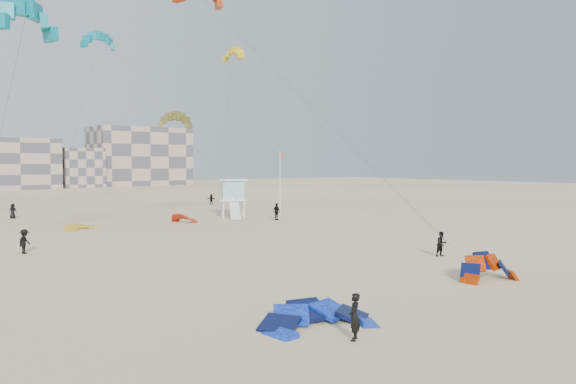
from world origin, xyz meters
TOP-DOWN VIEW (x-y plane):
  - ground at (0.00, 0.00)m, footprint 320.00×320.00m
  - kite_ground_blue at (-0.89, -1.56)m, footprint 5.77×5.96m
  - kite_ground_orange at (11.74, -0.87)m, footprint 4.12×4.08m
  - kite_ground_red_far at (12.77, 35.56)m, footprint 3.86×3.76m
  - kite_ground_yellow at (2.17, 35.97)m, footprint 4.53×4.65m
  - kitesurfer_main at (-1.07, -3.59)m, footprint 0.73×0.70m
  - kitesurfer_b at (16.24, 5.45)m, footprint 0.91×0.77m
  - kitesurfer_c at (-5.52, 23.96)m, footprint 1.23×1.22m
  - kitesurfer_d at (21.85, 31.23)m, footprint 0.55×1.14m
  - kitesurfer_e at (-0.41, 51.10)m, footprint 0.90×0.66m
  - kitesurfer_f at (28.12, 55.85)m, footprint 1.15×1.50m
  - kite_fly_teal_a at (-6.20, 19.57)m, footprint 5.74×5.65m
  - kite_fly_olive at (14.28, 40.31)m, footprint 5.51×13.38m
  - kite_fly_yellow at (29.37, 51.45)m, footprint 4.36×5.58m
  - kite_fly_teal_b at (11.16, 55.28)m, footprint 7.83×4.23m
  - lifeguard_tower_near at (20.19, 37.44)m, footprint 4.22×6.60m
  - flagpole at (25.52, 35.37)m, footprint 0.62×0.10m
  - condo_east at (50.00, 132.00)m, footprint 26.00×14.00m
  - condo_fill_right at (32.00, 128.00)m, footprint 10.00×10.00m

SIDE VIEW (x-z plane):
  - ground at x=0.00m, z-range 0.00..0.00m
  - kite_ground_blue at x=-0.89m, z-range -1.38..1.38m
  - kite_ground_orange at x=11.74m, z-range -1.65..1.65m
  - kite_ground_red_far at x=12.77m, z-range -1.35..1.35m
  - kite_ground_yellow at x=2.17m, z-range -0.82..0.82m
  - kitesurfer_f at x=28.12m, z-range 0.00..1.58m
  - kitesurfer_b at x=16.24m, z-range 0.00..1.68m
  - kitesurfer_main at x=-1.07m, z-range 0.00..1.69m
  - kitesurfer_e at x=-0.41m, z-range 0.00..1.70m
  - kitesurfer_c at x=-5.52m, z-range 0.00..1.71m
  - kitesurfer_d at x=21.85m, z-range 0.00..1.88m
  - lifeguard_tower_near at x=20.19m, z-range -0.02..4.38m
  - flagpole at x=25.52m, z-range 0.20..7.89m
  - condo_fill_right at x=32.00m, z-range 0.00..10.00m
  - condo_east at x=50.00m, z-range 0.00..16.00m
  - kite_fly_olive at x=14.28m, z-range 5.22..16.61m
  - kite_fly_teal_a at x=-6.20m, z-range 7.29..22.58m
  - kite_fly_yellow at x=29.37m, z-range 10.68..32.94m
  - kite_fly_teal_b at x=11.16m, z-range 10.85..32.94m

